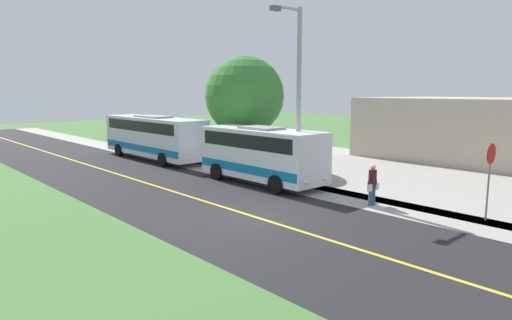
{
  "coord_description": "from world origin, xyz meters",
  "views": [
    {
      "loc": [
        10.95,
        12.33,
        4.75
      ],
      "look_at": [
        -3.5,
        -3.71,
        1.4
      ],
      "focal_mm": 31.22,
      "sensor_mm": 36.0,
      "label": 1
    }
  ],
  "objects_px": {
    "transit_bus_rear": "(154,135)",
    "pedestrian_with_bags": "(372,183)",
    "tree_curbside": "(244,96)",
    "stop_sign": "(490,168)",
    "commercial_building": "(507,131)",
    "street_light_pole": "(297,92)",
    "shuttle_bus_front": "(261,152)"
  },
  "relations": [
    {
      "from": "stop_sign",
      "to": "tree_curbside",
      "type": "distance_m",
      "value": 15.55
    },
    {
      "from": "commercial_building",
      "to": "tree_curbside",
      "type": "bearing_deg",
      "value": -37.26
    },
    {
      "from": "shuttle_bus_front",
      "to": "commercial_building",
      "type": "height_order",
      "value": "commercial_building"
    },
    {
      "from": "pedestrian_with_bags",
      "to": "transit_bus_rear",
      "type": "bearing_deg",
      "value": -88.67
    },
    {
      "from": "transit_bus_rear",
      "to": "pedestrian_with_bags",
      "type": "bearing_deg",
      "value": 91.33
    },
    {
      "from": "transit_bus_rear",
      "to": "commercial_building",
      "type": "bearing_deg",
      "value": 134.87
    },
    {
      "from": "tree_curbside",
      "to": "stop_sign",
      "type": "bearing_deg",
      "value": 85.14
    },
    {
      "from": "pedestrian_with_bags",
      "to": "tree_curbside",
      "type": "distance_m",
      "value": 11.98
    },
    {
      "from": "transit_bus_rear",
      "to": "street_light_pole",
      "type": "distance_m",
      "value": 13.52
    },
    {
      "from": "pedestrian_with_bags",
      "to": "shuttle_bus_front",
      "type": "bearing_deg",
      "value": -86.38
    },
    {
      "from": "transit_bus_rear",
      "to": "tree_curbside",
      "type": "xyz_separation_m",
      "value": [
        -2.93,
        6.36,
        2.76
      ]
    },
    {
      "from": "commercial_building",
      "to": "pedestrian_with_bags",
      "type": "bearing_deg",
      "value": 1.8
    },
    {
      "from": "pedestrian_with_bags",
      "to": "stop_sign",
      "type": "distance_m",
      "value": 4.43
    },
    {
      "from": "stop_sign",
      "to": "commercial_building",
      "type": "relative_size",
      "value": 0.16
    },
    {
      "from": "shuttle_bus_front",
      "to": "pedestrian_with_bags",
      "type": "relative_size",
      "value": 4.32
    },
    {
      "from": "pedestrian_with_bags",
      "to": "commercial_building",
      "type": "bearing_deg",
      "value": -178.2
    },
    {
      "from": "street_light_pole",
      "to": "tree_curbside",
      "type": "height_order",
      "value": "street_light_pole"
    },
    {
      "from": "transit_bus_rear",
      "to": "pedestrian_with_bags",
      "type": "relative_size",
      "value": 5.96
    },
    {
      "from": "street_light_pole",
      "to": "commercial_building",
      "type": "xyz_separation_m",
      "value": [
        -16.51,
        3.85,
        -2.59
      ]
    },
    {
      "from": "shuttle_bus_front",
      "to": "transit_bus_rear",
      "type": "distance_m",
      "value": 11.1
    },
    {
      "from": "tree_curbside",
      "to": "commercial_building",
      "type": "bearing_deg",
      "value": 142.74
    },
    {
      "from": "shuttle_bus_front",
      "to": "tree_curbside",
      "type": "distance_m",
      "value": 6.25
    },
    {
      "from": "shuttle_bus_front",
      "to": "street_light_pole",
      "type": "distance_m",
      "value": 3.75
    },
    {
      "from": "shuttle_bus_front",
      "to": "commercial_building",
      "type": "bearing_deg",
      "value": 160.76
    },
    {
      "from": "pedestrian_with_bags",
      "to": "stop_sign",
      "type": "height_order",
      "value": "stop_sign"
    },
    {
      "from": "street_light_pole",
      "to": "commercial_building",
      "type": "distance_m",
      "value": 17.15
    },
    {
      "from": "shuttle_bus_front",
      "to": "stop_sign",
      "type": "distance_m",
      "value": 10.68
    },
    {
      "from": "street_light_pole",
      "to": "tree_curbside",
      "type": "relative_size",
      "value": 1.24
    },
    {
      "from": "stop_sign",
      "to": "street_light_pole",
      "type": "bearing_deg",
      "value": -81.86
    },
    {
      "from": "transit_bus_rear",
      "to": "pedestrian_with_bags",
      "type": "xyz_separation_m",
      "value": [
        -0.41,
        17.53,
        -0.75
      ]
    },
    {
      "from": "pedestrian_with_bags",
      "to": "street_light_pole",
      "type": "bearing_deg",
      "value": -90.13
    },
    {
      "from": "transit_bus_rear",
      "to": "pedestrian_with_bags",
      "type": "distance_m",
      "value": 17.55
    }
  ]
}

